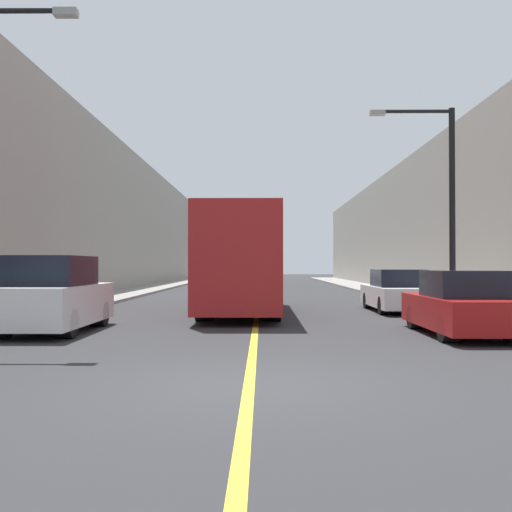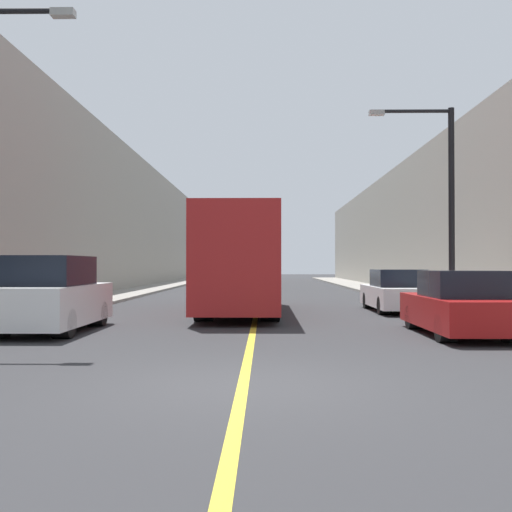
# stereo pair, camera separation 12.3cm
# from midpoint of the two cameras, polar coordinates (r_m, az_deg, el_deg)

# --- Properties ---
(ground_plane) EXTENTS (200.00, 200.00, 0.00)m
(ground_plane) POSITION_cam_midpoint_polar(r_m,az_deg,el_deg) (8.47, -0.83, -12.25)
(ground_plane) COLOR #2D2D30
(sidewalk_left) EXTENTS (2.83, 72.00, 0.13)m
(sidewalk_left) POSITION_cam_midpoint_polar(r_m,az_deg,el_deg) (39.12, -10.67, -3.21)
(sidewalk_left) COLOR gray
(sidewalk_left) RESTS_ON ground
(sidewalk_right) EXTENTS (2.83, 72.00, 0.13)m
(sidewalk_right) POSITION_cam_midpoint_polar(r_m,az_deg,el_deg) (39.03, 11.72, -3.21)
(sidewalk_right) COLOR gray
(sidewalk_right) RESTS_ON ground
(building_row_left) EXTENTS (4.00, 72.00, 9.79)m
(building_row_left) POSITION_cam_midpoint_polar(r_m,az_deg,el_deg) (40.04, -15.46, 3.78)
(building_row_left) COLOR gray
(building_row_left) RESTS_ON ground
(building_row_right) EXTENTS (4.00, 72.00, 8.23)m
(building_row_right) POSITION_cam_midpoint_polar(r_m,az_deg,el_deg) (39.85, 16.54, 2.69)
(building_row_right) COLOR gray
(building_row_right) RESTS_ON ground
(road_center_line) EXTENTS (0.16, 72.00, 0.01)m
(road_center_line) POSITION_cam_midpoint_polar(r_m,az_deg,el_deg) (38.34, 0.51, -3.36)
(road_center_line) COLOR gold
(road_center_line) RESTS_ON ground
(bus) EXTENTS (2.52, 10.14, 3.45)m
(bus) POSITION_cam_midpoint_polar(r_m,az_deg,el_deg) (20.89, -1.24, -0.42)
(bus) COLOR #AD1E1E
(bus) RESTS_ON ground
(parked_suv_left) EXTENTS (1.90, 4.42, 1.90)m
(parked_suv_left) POSITION_cam_midpoint_polar(r_m,az_deg,el_deg) (15.79, -18.69, -3.71)
(parked_suv_left) COLOR silver
(parked_suv_left) RESTS_ON ground
(car_right_near) EXTENTS (1.80, 4.42, 1.54)m
(car_right_near) POSITION_cam_midpoint_polar(r_m,az_deg,el_deg) (15.04, 19.05, -4.55)
(car_right_near) COLOR maroon
(car_right_near) RESTS_ON ground
(car_right_mid) EXTENTS (1.84, 4.72, 1.51)m
(car_right_mid) POSITION_cam_midpoint_polar(r_m,az_deg,el_deg) (22.09, 13.40, -3.40)
(car_right_mid) COLOR silver
(car_right_mid) RESTS_ON ground
(street_lamp_right) EXTENTS (2.81, 0.24, 6.74)m
(street_lamp_right) POSITION_cam_midpoint_polar(r_m,az_deg,el_deg) (20.79, 17.54, 5.73)
(street_lamp_right) COLOR black
(street_lamp_right) RESTS_ON sidewalk_right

